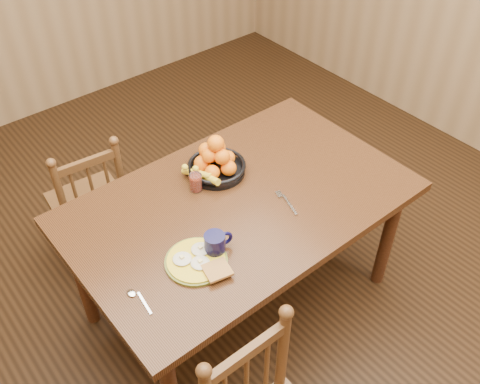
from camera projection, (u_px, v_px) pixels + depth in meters
room at (240, 88)px, 2.10m from camera, size 4.52×5.02×2.72m
dining_table at (240, 213)px, 2.56m from camera, size 1.60×1.00×0.75m
chair_far at (90, 203)px, 2.97m from camera, size 0.43×0.41×0.86m
breakfast_plate at (197, 261)px, 2.21m from camera, size 0.26×0.30×0.04m
fork at (286, 201)px, 2.49m from camera, size 0.06×0.18×0.00m
spoon at (136, 296)px, 2.08m from camera, size 0.04×0.16×0.01m
coffee_mug at (216, 243)px, 2.23m from camera, size 0.13×0.09×0.10m
juice_glass at (196, 183)px, 2.53m from camera, size 0.06×0.06×0.09m
fruit_bowl at (215, 162)px, 2.61m from camera, size 0.32×0.29×0.22m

